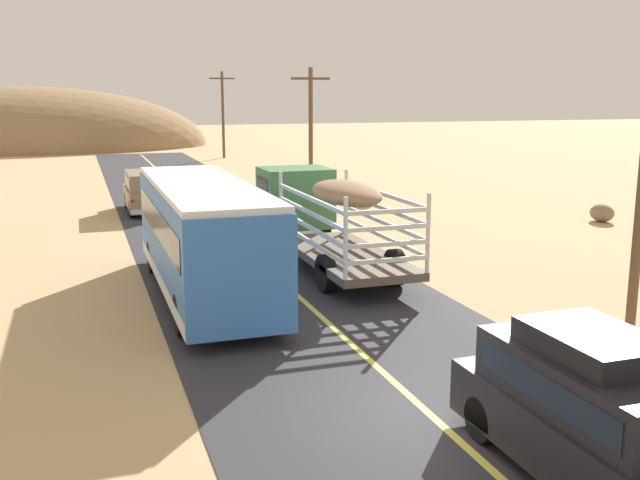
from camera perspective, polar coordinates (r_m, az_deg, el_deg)
ground_plane at (r=13.32m, az=8.96°, el=-13.77°), size 240.00×240.00×0.00m
road_surface at (r=13.31m, az=8.97°, el=-13.73°), size 8.00×120.00×0.02m
road_centre_line at (r=13.31m, az=8.97°, el=-13.69°), size 0.16×117.60×0.00m
suv_near at (r=11.55m, az=20.40°, el=-12.21°), size 1.90×4.62×2.29m
livestock_truck at (r=25.13m, az=-0.54°, el=2.67°), size 2.53×9.70×3.02m
bus at (r=20.47m, az=-9.18°, el=0.35°), size 2.54×10.00×3.21m
car_far at (r=35.83m, az=-13.51°, el=3.87°), size 1.90×4.62×1.93m
power_pole_mid at (r=40.61m, az=-0.74°, el=8.89°), size 2.20×0.24×7.03m
power_pole_far at (r=65.00m, az=-7.66°, el=9.99°), size 2.20×0.24×7.49m
boulder_near_shoulder at (r=37.00m, az=3.58°, el=3.29°), size 1.04×0.91×0.75m
boulder_mid_field at (r=34.71m, az=21.34°, el=2.00°), size 0.91×1.22×0.79m
distant_hill at (r=82.93m, az=-22.02°, el=6.78°), size 37.60×23.13×12.63m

